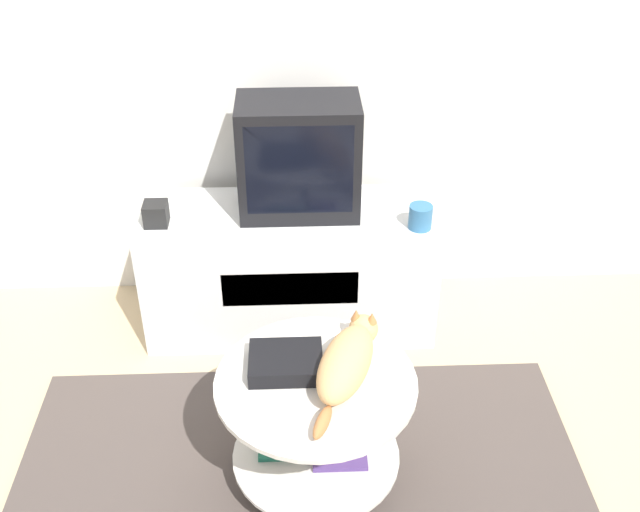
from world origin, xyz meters
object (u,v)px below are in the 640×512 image
(dvd_box, at_px, (287,362))
(cat, at_px, (348,360))
(tv, at_px, (300,158))
(speaker, at_px, (157,214))

(dvd_box, relative_size, cat, 0.46)
(tv, relative_size, speaker, 5.12)
(speaker, bearing_deg, dvd_box, -57.09)
(tv, bearing_deg, cat, -81.91)
(tv, distance_m, cat, 1.00)
(tv, bearing_deg, dvd_box, -93.95)
(speaker, distance_m, dvd_box, 0.98)
(dvd_box, distance_m, cat, 0.21)
(tv, bearing_deg, speaker, -170.80)
(speaker, bearing_deg, cat, -49.78)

